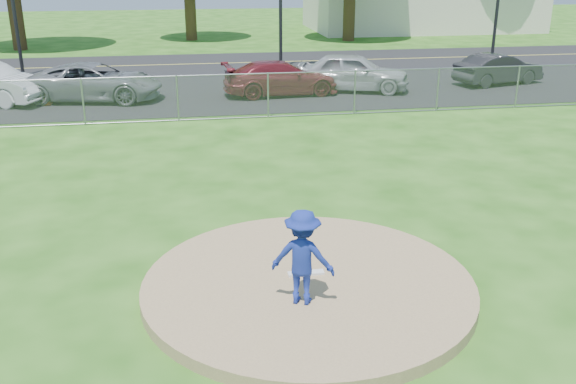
% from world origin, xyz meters
% --- Properties ---
extents(ground, '(120.00, 120.00, 0.00)m').
position_xyz_m(ground, '(0.00, 10.00, 0.00)').
color(ground, '#225713').
rests_on(ground, ground).
extents(pitchers_mound, '(5.40, 5.40, 0.20)m').
position_xyz_m(pitchers_mound, '(0.00, 0.00, 0.10)').
color(pitchers_mound, '#9A7C54').
rests_on(pitchers_mound, ground).
extents(pitching_rubber, '(0.60, 0.15, 0.04)m').
position_xyz_m(pitching_rubber, '(0.00, 0.20, 0.22)').
color(pitching_rubber, white).
rests_on(pitching_rubber, pitchers_mound).
extents(chain_link_fence, '(40.00, 0.06, 1.50)m').
position_xyz_m(chain_link_fence, '(0.00, 12.00, 0.75)').
color(chain_link_fence, gray).
rests_on(chain_link_fence, ground).
extents(parking_lot, '(50.00, 8.00, 0.01)m').
position_xyz_m(parking_lot, '(0.00, 16.50, 0.01)').
color(parking_lot, black).
rests_on(parking_lot, ground).
extents(street, '(60.00, 7.00, 0.01)m').
position_xyz_m(street, '(0.00, 24.00, 0.00)').
color(street, black).
rests_on(street, ground).
extents(pitcher, '(1.10, 0.88, 1.49)m').
position_xyz_m(pitcher, '(-0.23, -0.66, 0.95)').
color(pitcher, navy).
rests_on(pitcher, pitchers_mound).
extents(traffic_cone, '(0.33, 0.33, 0.64)m').
position_xyz_m(traffic_cone, '(-6.80, 15.33, 0.33)').
color(traffic_cone, '#DC510B').
rests_on(traffic_cone, parking_lot).
extents(parked_car_gray, '(5.34, 3.21, 1.39)m').
position_xyz_m(parked_car_gray, '(-5.08, 15.82, 0.70)').
color(parked_car_gray, slate).
rests_on(parked_car_gray, parking_lot).
extents(parked_car_darkred, '(4.66, 2.21, 1.31)m').
position_xyz_m(parked_car_darkred, '(2.02, 15.66, 0.67)').
color(parked_car_darkred, maroon).
rests_on(parked_car_darkred, parking_lot).
extents(parked_car_pearl, '(4.80, 3.10, 1.52)m').
position_xyz_m(parked_car_pearl, '(5.00, 15.95, 0.77)').
color(parked_car_pearl, '#B1B4B5').
rests_on(parked_car_pearl, parking_lot).
extents(parked_car_charcoal, '(4.09, 2.32, 1.28)m').
position_xyz_m(parked_car_charcoal, '(11.49, 16.37, 0.65)').
color(parked_car_charcoal, black).
rests_on(parked_car_charcoal, parking_lot).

